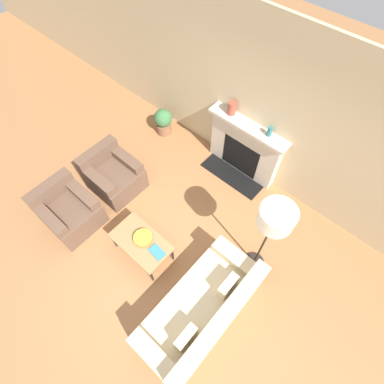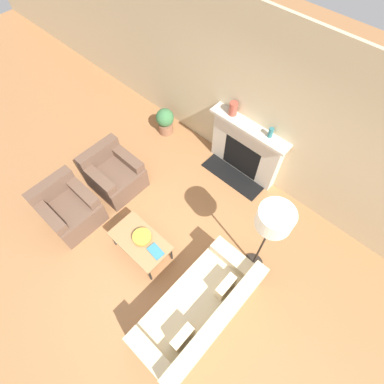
# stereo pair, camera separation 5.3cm
# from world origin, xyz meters

# --- Properties ---
(ground_plane) EXTENTS (18.00, 18.00, 0.00)m
(ground_plane) POSITION_xyz_m (0.00, 0.00, 0.00)
(ground_plane) COLOR #99663D
(wall_back) EXTENTS (18.00, 0.06, 2.90)m
(wall_back) POSITION_xyz_m (0.00, 2.56, 1.45)
(wall_back) COLOR #C6B289
(wall_back) RESTS_ON ground_plane
(fireplace) EXTENTS (1.47, 0.59, 1.14)m
(fireplace) POSITION_xyz_m (-0.22, 2.42, 0.56)
(fireplace) COLOR beige
(fireplace) RESTS_ON ground_plane
(couch) EXTENTS (0.88, 1.87, 0.76)m
(couch) POSITION_xyz_m (0.98, -0.12, 0.29)
(couch) COLOR #CCB78E
(couch) RESTS_ON ground_plane
(armchair_near) EXTENTS (0.86, 0.80, 0.78)m
(armchair_near) POSITION_xyz_m (-1.70, -0.40, 0.31)
(armchair_near) COLOR brown
(armchair_near) RESTS_ON ground_plane
(armchair_far) EXTENTS (0.86, 0.80, 0.78)m
(armchair_far) POSITION_xyz_m (-1.70, 0.56, 0.31)
(armchair_far) COLOR brown
(armchair_far) RESTS_ON ground_plane
(coffee_table) EXTENTS (0.94, 0.54, 0.44)m
(coffee_table) POSITION_xyz_m (-0.35, -0.01, 0.40)
(coffee_table) COLOR olive
(coffee_table) RESTS_ON ground_plane
(bowl) EXTENTS (0.29, 0.29, 0.07)m
(bowl) POSITION_xyz_m (-0.35, 0.04, 0.48)
(bowl) COLOR #BC8E2D
(bowl) RESTS_ON coffee_table
(book) EXTENTS (0.25, 0.17, 0.02)m
(book) POSITION_xyz_m (-0.04, 0.03, 0.45)
(book) COLOR teal
(book) RESTS_ON coffee_table
(floor_lamp) EXTENTS (0.45, 0.45, 1.69)m
(floor_lamp) POSITION_xyz_m (1.09, 1.03, 1.46)
(floor_lamp) COLOR black
(floor_lamp) RESTS_ON ground_plane
(mantel_vase_left) EXTENTS (0.14, 0.14, 0.23)m
(mantel_vase_left) POSITION_xyz_m (-0.60, 2.43, 1.26)
(mantel_vase_left) COLOR brown
(mantel_vase_left) RESTS_ON fireplace
(mantel_vase_center_left) EXTENTS (0.08, 0.08, 0.17)m
(mantel_vase_center_left) POSITION_xyz_m (0.15, 2.43, 1.23)
(mantel_vase_center_left) COLOR #28666B
(mantel_vase_center_left) RESTS_ON fireplace
(potted_plant) EXTENTS (0.37, 0.37, 0.57)m
(potted_plant) POSITION_xyz_m (-1.98, 2.13, 0.31)
(potted_plant) COLOR brown
(potted_plant) RESTS_ON ground_plane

